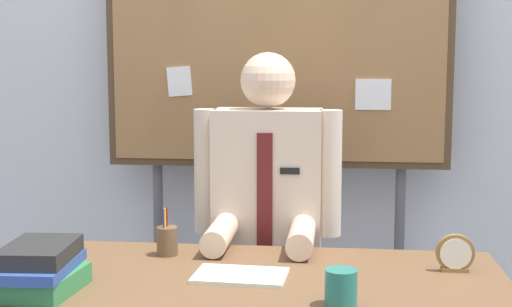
{
  "coord_description": "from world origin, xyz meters",
  "views": [
    {
      "loc": [
        0.25,
        -2.07,
        1.39
      ],
      "look_at": [
        0.0,
        0.17,
        1.1
      ],
      "focal_mm": 50.14,
      "sensor_mm": 36.0,
      "label": 1
    }
  ],
  "objects_px": {
    "book_stack": "(40,269)",
    "open_notebook": "(240,276)",
    "person": "(267,255)",
    "desk_clock": "(455,255)",
    "bulletin_board": "(277,32)",
    "coffee_mug": "(341,288)",
    "pen_holder": "(167,241)"
  },
  "relations": [
    {
      "from": "bulletin_board",
      "to": "book_stack",
      "type": "relative_size",
      "value": 7.18
    },
    {
      "from": "person",
      "to": "open_notebook",
      "type": "distance_m",
      "value": 0.58
    },
    {
      "from": "book_stack",
      "to": "coffee_mug",
      "type": "bearing_deg",
      "value": -1.72
    },
    {
      "from": "open_notebook",
      "to": "person",
      "type": "bearing_deg",
      "value": 87.4
    },
    {
      "from": "desk_clock",
      "to": "book_stack",
      "type": "bearing_deg",
      "value": -164.3
    },
    {
      "from": "person",
      "to": "open_notebook",
      "type": "bearing_deg",
      "value": -92.6
    },
    {
      "from": "book_stack",
      "to": "open_notebook",
      "type": "distance_m",
      "value": 0.57
    },
    {
      "from": "desk_clock",
      "to": "pen_holder",
      "type": "height_order",
      "value": "pen_holder"
    },
    {
      "from": "person",
      "to": "open_notebook",
      "type": "xyz_separation_m",
      "value": [
        -0.03,
        -0.57,
        0.09
      ]
    },
    {
      "from": "open_notebook",
      "to": "pen_holder",
      "type": "xyz_separation_m",
      "value": [
        -0.28,
        0.22,
        0.04
      ]
    },
    {
      "from": "coffee_mug",
      "to": "pen_holder",
      "type": "xyz_separation_m",
      "value": [
        -0.57,
        0.44,
        -0.0
      ]
    },
    {
      "from": "bulletin_board",
      "to": "coffee_mug",
      "type": "bearing_deg",
      "value": -77.18
    },
    {
      "from": "person",
      "to": "coffee_mug",
      "type": "distance_m",
      "value": 0.85
    },
    {
      "from": "person",
      "to": "desk_clock",
      "type": "relative_size",
      "value": 12.26
    },
    {
      "from": "coffee_mug",
      "to": "book_stack",
      "type": "bearing_deg",
      "value": 178.28
    },
    {
      "from": "desk_clock",
      "to": "person",
      "type": "bearing_deg",
      "value": 145.04
    },
    {
      "from": "bulletin_board",
      "to": "coffee_mug",
      "type": "relative_size",
      "value": 21.36
    },
    {
      "from": "person",
      "to": "open_notebook",
      "type": "relative_size",
      "value": 5.21
    },
    {
      "from": "person",
      "to": "coffee_mug",
      "type": "xyz_separation_m",
      "value": [
        0.27,
        -0.79,
        0.13
      ]
    },
    {
      "from": "book_stack",
      "to": "open_notebook",
      "type": "bearing_deg",
      "value": 19.98
    },
    {
      "from": "book_stack",
      "to": "desk_clock",
      "type": "relative_size",
      "value": 2.56
    },
    {
      "from": "bulletin_board",
      "to": "coffee_mug",
      "type": "height_order",
      "value": "bulletin_board"
    },
    {
      "from": "person",
      "to": "coffee_mug",
      "type": "relative_size",
      "value": 14.27
    },
    {
      "from": "desk_clock",
      "to": "pen_holder",
      "type": "xyz_separation_m",
      "value": [
        -0.92,
        0.09,
        -0.0
      ]
    },
    {
      "from": "open_notebook",
      "to": "pen_holder",
      "type": "height_order",
      "value": "pen_holder"
    },
    {
      "from": "desk_clock",
      "to": "coffee_mug",
      "type": "height_order",
      "value": "desk_clock"
    },
    {
      "from": "person",
      "to": "desk_clock",
      "type": "distance_m",
      "value": 0.77
    },
    {
      "from": "open_notebook",
      "to": "coffee_mug",
      "type": "relative_size",
      "value": 2.74
    },
    {
      "from": "desk_clock",
      "to": "open_notebook",
      "type": "bearing_deg",
      "value": -168.01
    },
    {
      "from": "open_notebook",
      "to": "bulletin_board",
      "type": "bearing_deg",
      "value": 88.46
    },
    {
      "from": "bulletin_board",
      "to": "coffee_mug",
      "type": "xyz_separation_m",
      "value": [
        0.27,
        -1.19,
        -0.71
      ]
    },
    {
      "from": "person",
      "to": "book_stack",
      "type": "height_order",
      "value": "person"
    }
  ]
}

